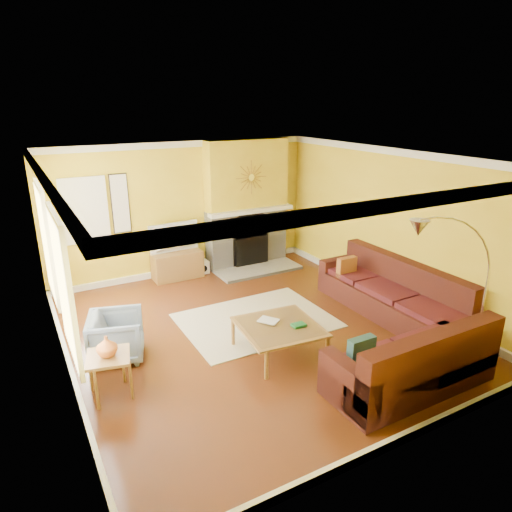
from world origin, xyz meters
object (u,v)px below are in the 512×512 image
coffee_table (279,339)px  media_console (177,265)px  sectional_sofa (360,309)px  armchair (117,336)px  side_table (110,375)px  arc_lamp (452,305)px

coffee_table → media_console: size_ratio=1.10×
sectional_sofa → armchair: (-3.40, 1.16, -0.12)m
armchair → side_table: armchair is taller
side_table → coffee_table: bearing=-3.2°
media_console → arc_lamp: size_ratio=0.44×
armchair → coffee_table: bearing=-98.5°
coffee_table → media_console: (-0.29, 3.48, 0.06)m
side_table → arc_lamp: arc_lamp is taller
armchair → side_table: bearing=178.7°
sectional_sofa → coffee_table: size_ratio=3.21×
coffee_table → side_table: size_ratio=1.98×
sectional_sofa → media_console: sectional_sofa is taller
sectional_sofa → arc_lamp: size_ratio=1.55×
sectional_sofa → coffee_table: 1.37m
media_console → arc_lamp: bearing=-72.4°
coffee_table → side_table: bearing=176.8°
coffee_table → side_table: 2.34m
coffee_table → armchair: 2.29m
coffee_table → side_table: side_table is taller
coffee_table → armchair: armchair is taller
media_console → side_table: bearing=-121.5°
coffee_table → arc_lamp: size_ratio=0.48×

